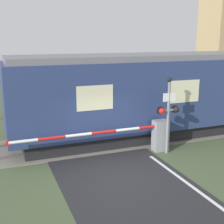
% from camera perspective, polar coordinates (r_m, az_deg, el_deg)
% --- Properties ---
extents(ground_plane, '(80.00, 80.00, 0.00)m').
position_cam_1_polar(ground_plane, '(10.87, 1.01, -11.30)').
color(ground_plane, '#475638').
extents(track_bed, '(36.00, 3.20, 0.13)m').
position_cam_1_polar(track_bed, '(13.93, -4.46, -5.53)').
color(track_bed, slate).
rests_on(track_bed, ground_plane).
extents(train, '(14.55, 3.10, 3.83)m').
position_cam_1_polar(train, '(14.97, 9.73, 3.33)').
color(train, black).
rests_on(train, ground_plane).
extents(crossing_barrier, '(6.31, 0.44, 1.28)m').
position_cam_1_polar(crossing_barrier, '(12.69, 6.80, -4.21)').
color(crossing_barrier, gray).
rests_on(crossing_barrier, ground_plane).
extents(signal_post, '(0.96, 0.26, 3.07)m').
position_cam_1_polar(signal_post, '(12.40, 10.29, 0.20)').
color(signal_post, gray).
rests_on(signal_post, ground_plane).
extents(distant_building, '(4.88, 4.88, 14.79)m').
position_cam_1_polar(distant_building, '(42.80, 19.80, 16.70)').
color(distant_building, tan).
rests_on(distant_building, ground_plane).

